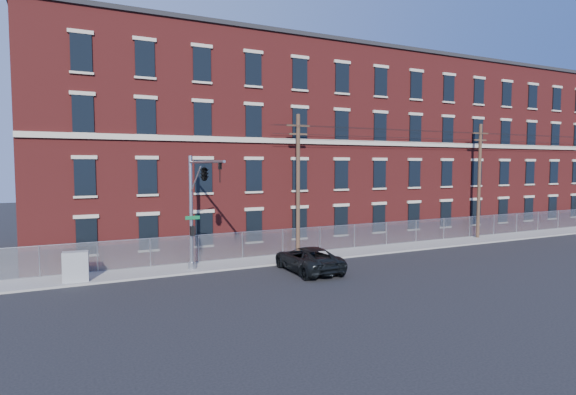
{
  "coord_description": "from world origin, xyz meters",
  "views": [
    {
      "loc": [
        -13.27,
        -23.73,
        6.55
      ],
      "look_at": [
        0.41,
        4.0,
        4.39
      ],
      "focal_mm": 29.08,
      "sensor_mm": 36.0,
      "label": 1
    }
  ],
  "objects_px": {
    "utility_pole_near": "(298,182)",
    "utility_cabinet": "(76,267)",
    "pickup_truck": "(308,259)",
    "traffic_signal_mast": "(201,185)"
  },
  "relations": [
    {
      "from": "utility_pole_near",
      "to": "pickup_truck",
      "type": "relative_size",
      "value": 1.79
    },
    {
      "from": "utility_pole_near",
      "to": "utility_cabinet",
      "type": "distance_m",
      "value": 15.27
    },
    {
      "from": "pickup_truck",
      "to": "utility_cabinet",
      "type": "relative_size",
      "value": 3.36
    },
    {
      "from": "traffic_signal_mast",
      "to": "utility_cabinet",
      "type": "xyz_separation_m",
      "value": [
        -6.56,
        2.02,
        -4.44
      ]
    },
    {
      "from": "traffic_signal_mast",
      "to": "pickup_truck",
      "type": "relative_size",
      "value": 1.25
    },
    {
      "from": "pickup_truck",
      "to": "traffic_signal_mast",
      "type": "bearing_deg",
      "value": -8.33
    },
    {
      "from": "utility_pole_near",
      "to": "utility_cabinet",
      "type": "relative_size",
      "value": 6.02
    },
    {
      "from": "utility_cabinet",
      "to": "pickup_truck",
      "type": "bearing_deg",
      "value": -7.84
    },
    {
      "from": "traffic_signal_mast",
      "to": "pickup_truck",
      "type": "bearing_deg",
      "value": -9.65
    },
    {
      "from": "utility_cabinet",
      "to": "utility_pole_near",
      "type": "bearing_deg",
      "value": 11.14
    }
  ]
}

